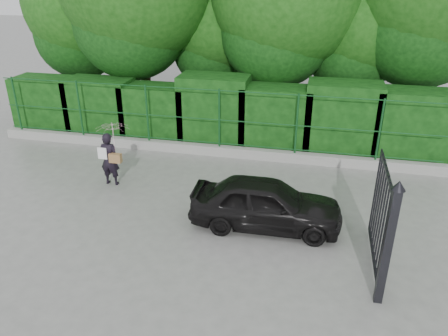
# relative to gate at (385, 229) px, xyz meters

# --- Properties ---
(ground) EXTENTS (80.00, 80.00, 0.00)m
(ground) POSITION_rel_gate_xyz_m (-4.60, 0.72, -1.19)
(ground) COLOR gray
(kerb) EXTENTS (14.00, 0.25, 0.30)m
(kerb) POSITION_rel_gate_xyz_m (-4.60, 5.22, -1.04)
(kerb) COLOR #9E9E99
(kerb) RESTS_ON ground
(fence) EXTENTS (14.13, 0.06, 1.80)m
(fence) POSITION_rel_gate_xyz_m (-4.38, 5.22, 0.01)
(fence) COLOR #12481D
(fence) RESTS_ON kerb
(hedge) EXTENTS (14.20, 1.20, 2.24)m
(hedge) POSITION_rel_gate_xyz_m (-4.38, 6.22, -0.17)
(hedge) COLOR black
(hedge) RESTS_ON ground
(gate) EXTENTS (0.22, 2.33, 2.36)m
(gate) POSITION_rel_gate_xyz_m (0.00, 0.00, 0.00)
(gate) COLOR black
(gate) RESTS_ON ground
(woman) EXTENTS (0.84, 0.86, 1.71)m
(woman) POSITION_rel_gate_xyz_m (-6.48, 2.73, -0.06)
(woman) COLOR black
(woman) RESTS_ON ground
(car) EXTENTS (3.39, 1.44, 1.14)m
(car) POSITION_rel_gate_xyz_m (-2.27, 1.53, -0.62)
(car) COLOR black
(car) RESTS_ON ground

